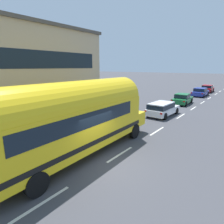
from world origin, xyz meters
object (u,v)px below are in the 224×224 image
at_px(painted_bus, 69,118).
at_px(car_lead, 162,108).
at_px(car_third, 200,92).
at_px(car_fourth, 207,88).
at_px(car_second, 182,99).

bearing_deg(painted_bus, car_lead, 89.35).
relative_size(painted_bus, car_third, 2.60).
relative_size(painted_bus, car_lead, 2.75).
distance_m(car_lead, car_third, 16.60).
height_order(car_lead, car_fourth, same).
height_order(car_lead, car_third, same).
height_order(painted_bus, car_third, painted_bus).
distance_m(car_lead, car_fourth, 23.00).
bearing_deg(car_lead, car_fourth, 90.78).
relative_size(car_third, car_fourth, 1.03).
xyz_separation_m(car_lead, car_fourth, (-0.31, 23.00, -0.05)).
distance_m(painted_bus, car_second, 19.45).
bearing_deg(car_fourth, painted_bus, -89.71).
bearing_deg(car_third, car_lead, -89.49).
height_order(car_second, car_third, same).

